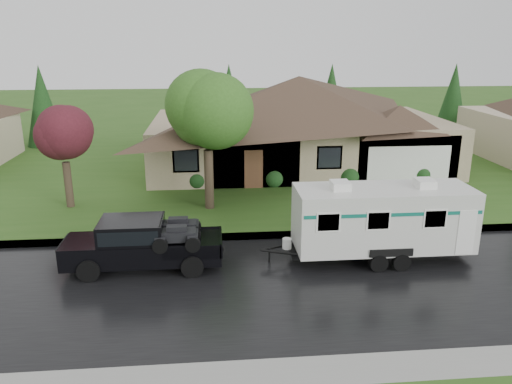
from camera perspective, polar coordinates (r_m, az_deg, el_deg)
The scene contains 10 objects.
ground at distance 18.99m, azimuth 5.85°, elevation -7.56°, with size 140.00×140.00×0.00m, color #2E561A.
road at distance 17.23m, azimuth 7.12°, elevation -10.28°, with size 140.00×8.00×0.01m, color black.
curb at distance 21.00m, azimuth 4.70°, elevation -4.85°, with size 140.00×0.50×0.15m, color gray.
lawn at distance 33.06m, azimuth 0.97°, elevation 3.35°, with size 140.00×26.00×0.15m, color #2E561A.
house_main at distance 31.60m, azimuth 5.42°, elevation 9.13°, with size 19.44×10.80×6.90m.
tree_left_green at distance 23.01m, azimuth -5.60°, elevation 8.82°, with size 3.90×3.90×6.45m.
tree_red at distance 24.94m, azimuth -21.21°, elevation 6.07°, with size 3.04×3.04×5.02m.
shrub_row at distance 27.76m, azimuth 6.35°, elevation 1.81°, with size 13.60×1.00×1.00m.
pickup_truck at distance 18.26m, azimuth -13.09°, elevation -5.61°, with size 5.51×2.09×1.84m.
travel_trailer at distance 18.88m, azimuth 14.27°, elevation -2.88°, with size 6.79×2.39×3.05m.
Camera 1 is at (-3.47, -16.94, 7.85)m, focal length 35.00 mm.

